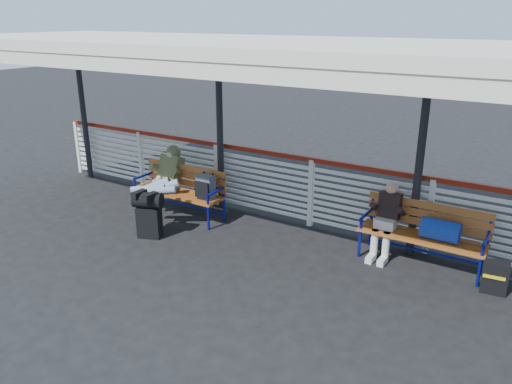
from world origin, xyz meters
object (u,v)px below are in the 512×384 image
Objects in this scene: bench_left at (187,186)px; traveler_man at (161,183)px; bench_right at (431,229)px; luggage_stack at (149,213)px; companion_person at (386,219)px; suitcase_side at (495,277)px.

traveler_man is at bearing -132.42° from bench_left.
luggage_stack is at bearing -161.15° from bench_right.
luggage_stack is 0.48× the size of traveler_man.
bench_right is 1.57× the size of companion_person.
bench_left is (-0.03, 1.04, 0.16)m from luggage_stack.
companion_person is at bearing 10.59° from traveler_man.
bench_right is (4.20, 0.39, -0.00)m from bench_left.
suitcase_side is at bearing -18.38° from bench_right.
traveler_man is (-4.52, -0.74, 0.11)m from bench_right.
companion_person is 2.55× the size of suitcase_side.
bench_right is at bearing 155.32° from suitcase_side.
bench_left reaches higher than luggage_stack.
traveler_man reaches higher than companion_person.
companion_person is 1.67m from suitcase_side.
luggage_stack is 0.44× the size of bench_right.
companion_person is at bearing -178.60° from bench_right.
bench_right is 4.01× the size of suitcase_side.
bench_right is 1.10× the size of traveler_man.
luggage_stack is 1.75× the size of suitcase_side.
bench_left is 5.16m from suitcase_side.
traveler_man is at bearing 178.15° from suitcase_side.
luggage_stack is 5.24m from suitcase_side.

